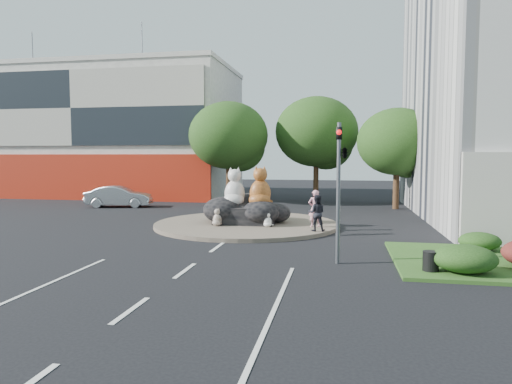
% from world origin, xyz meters
% --- Properties ---
extents(ground, '(120.00, 120.00, 0.00)m').
position_xyz_m(ground, '(0.00, 0.00, 0.00)').
color(ground, black).
rests_on(ground, ground).
extents(roundabout_island, '(10.00, 10.00, 0.20)m').
position_xyz_m(roundabout_island, '(0.00, 10.00, 0.10)').
color(roundabout_island, brown).
rests_on(roundabout_island, ground).
extents(rock_plinth, '(3.20, 2.60, 0.90)m').
position_xyz_m(rock_plinth, '(0.00, 10.00, 0.65)').
color(rock_plinth, black).
rests_on(rock_plinth, roundabout_island).
extents(shophouse_block, '(25.20, 12.30, 17.40)m').
position_xyz_m(shophouse_block, '(-18.00, 27.91, 6.18)').
color(shophouse_block, silver).
rests_on(shophouse_block, ground).
extents(tree_left, '(6.46, 6.46, 8.27)m').
position_xyz_m(tree_left, '(-3.93, 22.06, 5.25)').
color(tree_left, '#382314').
rests_on(tree_left, ground).
extents(tree_mid, '(6.84, 6.84, 8.76)m').
position_xyz_m(tree_mid, '(3.07, 24.06, 5.56)').
color(tree_mid, '#382314').
rests_on(tree_mid, ground).
extents(tree_right, '(5.70, 5.70, 7.30)m').
position_xyz_m(tree_right, '(9.07, 20.06, 4.63)').
color(tree_right, '#382314').
rests_on(tree_right, ground).
extents(hedge_near_green, '(2.00, 1.60, 0.90)m').
position_xyz_m(hedge_near_green, '(9.00, 1.00, 0.57)').
color(hedge_near_green, '#1B3812').
rests_on(hedge_near_green, grass_verge).
extents(hedge_back_green, '(1.60, 1.28, 0.72)m').
position_xyz_m(hedge_back_green, '(10.50, 4.80, 0.48)').
color(hedge_back_green, '#1B3812').
rests_on(hedge_back_green, grass_verge).
extents(traffic_light, '(0.44, 1.24, 5.00)m').
position_xyz_m(traffic_light, '(5.10, 2.00, 3.62)').
color(traffic_light, '#595B60').
rests_on(traffic_light, ground).
extents(cat_white, '(1.29, 1.13, 2.14)m').
position_xyz_m(cat_white, '(-0.61, 9.81, 2.17)').
color(cat_white, beige).
rests_on(cat_white, rock_plinth).
extents(cat_tabby, '(1.63, 1.51, 2.21)m').
position_xyz_m(cat_tabby, '(0.81, 9.77, 2.21)').
color(cat_tabby, '#BA6F26').
rests_on(cat_tabby, rock_plinth).
extents(kitten_calico, '(0.70, 0.65, 0.94)m').
position_xyz_m(kitten_calico, '(-1.25, 8.55, 0.67)').
color(kitten_calico, beige).
rests_on(kitten_calico, roundabout_island).
extents(kitten_white, '(0.63, 0.63, 0.79)m').
position_xyz_m(kitten_white, '(1.40, 8.67, 0.60)').
color(kitten_white, white).
rests_on(kitten_white, roundabout_island).
extents(pedestrian_pink, '(0.79, 0.62, 1.91)m').
position_xyz_m(pedestrian_pink, '(3.79, 9.10, 1.16)').
color(pedestrian_pink, pink).
rests_on(pedestrian_pink, roundabout_island).
extents(pedestrian_dark, '(0.88, 0.70, 1.77)m').
position_xyz_m(pedestrian_dark, '(3.94, 7.81, 1.08)').
color(pedestrian_dark, black).
rests_on(pedestrian_dark, roundabout_island).
extents(parked_car, '(5.06, 2.65, 1.59)m').
position_xyz_m(parked_car, '(-11.37, 17.42, 0.79)').
color(parked_car, '#A5A8AD').
rests_on(parked_car, ground).
extents(litter_bin, '(0.53, 0.53, 0.64)m').
position_xyz_m(litter_bin, '(7.98, 1.04, 0.44)').
color(litter_bin, black).
rests_on(litter_bin, grass_verge).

